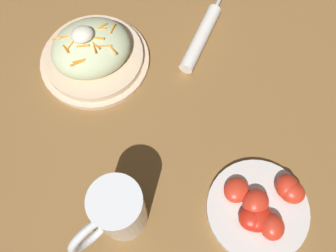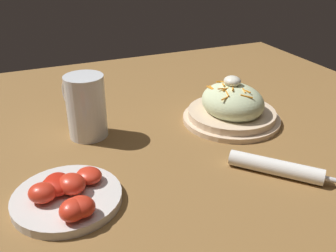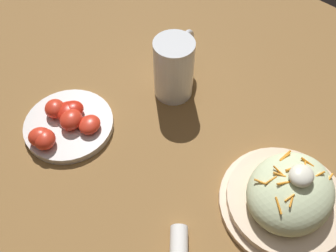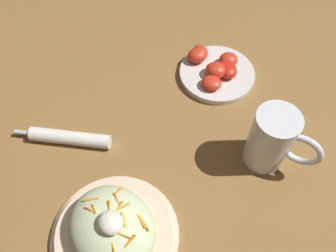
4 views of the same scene
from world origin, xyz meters
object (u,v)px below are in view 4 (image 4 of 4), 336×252
at_px(beer_mug, 271,142).
at_px(napkin_roll, 69,138).
at_px(tomato_plate, 216,70).
at_px(salad_plate, 113,231).

distance_m(beer_mug, napkin_roll, 0.41).
relative_size(napkin_roll, tomato_plate, 0.90).
relative_size(salad_plate, beer_mug, 1.66).
height_order(salad_plate, tomato_plate, salad_plate).
bearing_deg(napkin_roll, salad_plate, -10.79).
bearing_deg(salad_plate, beer_mug, 78.90).
height_order(salad_plate, beer_mug, beer_mug).
bearing_deg(beer_mug, salad_plate, -101.10).
distance_m(salad_plate, tomato_plate, 0.44).
xyz_separation_m(salad_plate, beer_mug, (0.06, 0.33, 0.03)).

